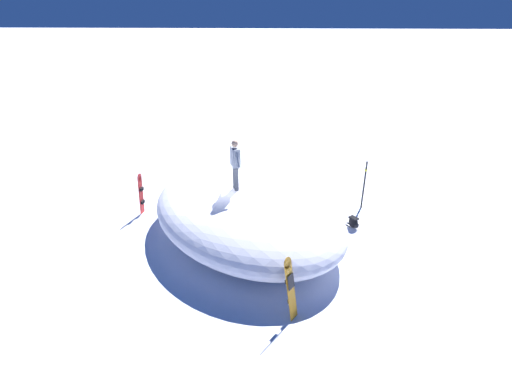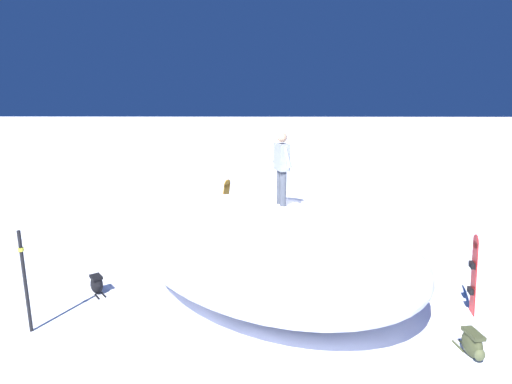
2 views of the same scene
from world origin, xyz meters
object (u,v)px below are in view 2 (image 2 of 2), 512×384
(snowboard_primary_upright, at_px, (473,273))
(trail_marker_pole, at_px, (25,280))
(backpack_near, at_px, (97,284))
(backpack_far, at_px, (473,344))
(snowboarder_standing, at_px, (282,164))
(snowboard_secondary_upright, at_px, (225,205))

(snowboard_primary_upright, bearing_deg, trail_marker_pole, 95.89)
(backpack_near, xyz_separation_m, backpack_far, (-2.05, -6.94, 0.01))
(backpack_far, bearing_deg, snowboarder_standing, 46.22)
(backpack_near, height_order, trail_marker_pole, trail_marker_pole)
(snowboarder_standing, height_order, snowboard_primary_upright, snowboarder_standing)
(backpack_near, distance_m, trail_marker_pole, 1.78)
(snowboard_primary_upright, bearing_deg, backpack_near, 85.04)
(snowboarder_standing, height_order, snowboard_secondary_upright, snowboarder_standing)
(backpack_near, xyz_separation_m, trail_marker_pole, (-1.50, 0.57, 0.78))
(snowboarder_standing, relative_size, snowboard_primary_upright, 1.00)
(backpack_near, height_order, backpack_far, backpack_far)
(snowboarder_standing, bearing_deg, snowboard_primary_upright, -112.02)
(trail_marker_pole, bearing_deg, backpack_near, -20.82)
(snowboard_secondary_upright, xyz_separation_m, trail_marker_pole, (-5.83, 2.90, 0.11))
(snowboarder_standing, height_order, backpack_near, snowboarder_standing)
(snowboard_primary_upright, distance_m, trail_marker_pole, 8.19)
(snowboard_secondary_upright, bearing_deg, trail_marker_pole, 153.53)
(snowboarder_standing, height_order, trail_marker_pole, snowboarder_standing)
(snowboarder_standing, xyz_separation_m, backpack_near, (-0.80, 3.96, -2.48))
(backpack_far, bearing_deg, snowboard_secondary_upright, 35.82)
(backpack_near, bearing_deg, snowboarder_standing, -78.51)
(snowboarder_standing, distance_m, snowboard_primary_upright, 4.32)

